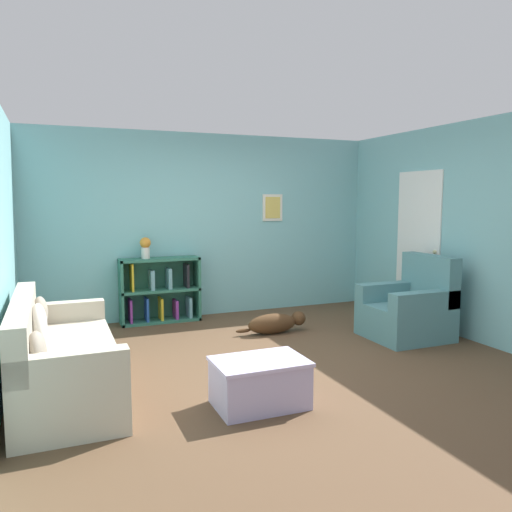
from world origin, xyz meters
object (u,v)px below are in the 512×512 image
object	(u,v)px
recliner_chair	(410,309)
couch	(59,360)
vase	(145,247)
dog	(276,323)
bookshelf	(160,291)
coffee_table	(260,381)

from	to	relation	value
recliner_chair	couch	bearing A→B (deg)	-175.13
couch	vase	bearing A→B (deg)	63.28
couch	dog	distance (m)	2.78
dog	recliner_chair	bearing A→B (deg)	-28.83
bookshelf	coffee_table	bearing A→B (deg)	-86.76
coffee_table	dog	size ratio (longest dim) A/B	0.80
bookshelf	dog	world-z (taller)	bookshelf
coffee_table	couch	bearing A→B (deg)	150.70
bookshelf	vase	distance (m)	0.65
couch	bookshelf	bearing A→B (deg)	59.89
coffee_table	bookshelf	bearing A→B (deg)	93.24
couch	recliner_chair	bearing A→B (deg)	4.87
bookshelf	coffee_table	distance (m)	3.14
vase	recliner_chair	bearing A→B (deg)	-34.12
couch	coffee_table	bearing A→B (deg)	-29.30
bookshelf	recliner_chair	world-z (taller)	recliner_chair
couch	bookshelf	distance (m)	2.64
coffee_table	vase	bearing A→B (deg)	96.69
vase	dog	bearing A→B (deg)	-38.91
recliner_chair	vase	world-z (taller)	vase
dog	vase	size ratio (longest dim) A/B	3.25
couch	dog	world-z (taller)	couch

